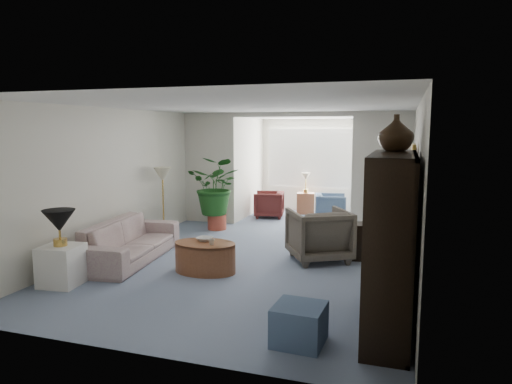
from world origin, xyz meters
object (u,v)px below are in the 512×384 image
(end_table, at_px, (62,265))
(coffee_bowl, at_px, (205,239))
(framed_picture, at_px, (414,162))
(sunroom_table, at_px, (306,203))
(sunroom_chair_maroon, at_px, (269,204))
(floor_lamp, at_px, (162,174))
(coffee_cup, at_px, (211,242))
(sofa, at_px, (130,241))
(cabinet_urn, at_px, (396,133))
(side_table_dark, at_px, (364,241))
(entertainment_cabinet, at_px, (391,243))
(ottoman, at_px, (299,324))
(table_lamp, at_px, (59,221))
(plant_pot, at_px, (217,222))
(wingback_chair, at_px, (319,235))
(sunroom_chair_blue, at_px, (330,207))
(coffee_table, at_px, (205,257))

(end_table, distance_m, coffee_bowl, 2.03)
(framed_picture, relative_size, coffee_bowl, 2.11)
(sunroom_table, bearing_deg, sunroom_chair_maroon, -135.00)
(coffee_bowl, bearing_deg, floor_lamp, 133.61)
(coffee_cup, bearing_deg, sofa, 169.35)
(framed_picture, distance_m, coffee_bowl, 3.23)
(sunroom_chair_maroon, bearing_deg, cabinet_urn, 19.62)
(side_table_dark, distance_m, entertainment_cabinet, 2.81)
(coffee_cup, distance_m, entertainment_cabinet, 2.82)
(coffee_bowl, bearing_deg, ottoman, -45.58)
(framed_picture, height_order, entertainment_cabinet, framed_picture)
(framed_picture, relative_size, end_table, 0.90)
(table_lamp, distance_m, plant_pot, 4.08)
(table_lamp, height_order, sunroom_table, table_lamp)
(framed_picture, xyz_separation_m, wingback_chair, (-1.41, 0.81, -1.27))
(sofa, distance_m, ottoman, 3.89)
(sunroom_table, bearing_deg, table_lamp, -108.18)
(framed_picture, distance_m, cabinet_urn, 1.17)
(entertainment_cabinet, bearing_deg, wingback_chair, 116.31)
(end_table, bearing_deg, sunroom_table, 71.82)
(sunroom_chair_maroon, bearing_deg, side_table_dark, 29.66)
(side_table_dark, relative_size, plant_pot, 1.48)
(sunroom_table, bearing_deg, sunroom_chair_blue, -45.00)
(coffee_table, xyz_separation_m, side_table_dark, (2.22, 1.46, 0.07))
(side_table_dark, relative_size, cabinet_urn, 1.45)
(side_table_dark, height_order, entertainment_cabinet, entertainment_cabinet)
(floor_lamp, xyz_separation_m, coffee_table, (1.76, -1.89, -1.02))
(floor_lamp, distance_m, ottoman, 5.31)
(end_table, xyz_separation_m, wingback_chair, (3.15, 2.31, 0.15))
(ottoman, height_order, plant_pot, ottoman)
(floor_lamp, height_order, coffee_table, floor_lamp)
(floor_lamp, relative_size, sunroom_table, 0.67)
(coffee_bowl, height_order, sunroom_chair_maroon, sunroom_chair_maroon)
(coffee_table, bearing_deg, entertainment_cabinet, -24.48)
(plant_pot, bearing_deg, end_table, -99.37)
(coffee_cup, bearing_deg, sunroom_chair_blue, 77.02)
(cabinet_urn, bearing_deg, table_lamp, -174.41)
(coffee_bowl, height_order, sunroom_chair_blue, sunroom_chair_blue)
(side_table_dark, relative_size, sunroom_table, 1.11)
(end_table, height_order, floor_lamp, floor_lamp)
(coffee_cup, bearing_deg, end_table, -149.52)
(sofa, height_order, plant_pot, sofa)
(table_lamp, bearing_deg, sofa, 81.57)
(end_table, bearing_deg, table_lamp, 0.00)
(end_table, relative_size, coffee_bowl, 2.35)
(floor_lamp, bearing_deg, cabinet_urn, -30.47)
(ottoman, relative_size, sunroom_table, 0.93)
(coffee_table, height_order, side_table_dark, side_table_dark)
(entertainment_cabinet, bearing_deg, coffee_table, 155.52)
(coffee_table, xyz_separation_m, sunroom_table, (0.45, 5.20, 0.04))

